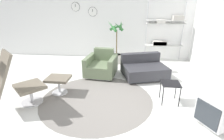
{
  "coord_description": "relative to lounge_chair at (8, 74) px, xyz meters",
  "views": [
    {
      "loc": [
        0.72,
        -3.55,
        1.99
      ],
      "look_at": [
        0.33,
        0.19,
        0.55
      ],
      "focal_mm": 28.0,
      "sensor_mm": 36.0,
      "label": 1
    }
  ],
  "objects": [
    {
      "name": "round_rug",
      "position": [
        1.58,
        0.52,
        -0.73
      ],
      "size": [
        2.45,
        2.45,
        0.01
      ],
      "color": "slate",
      "rests_on": "ground_plane"
    },
    {
      "name": "side_table",
      "position": [
        3.15,
        0.57,
        -0.35
      ],
      "size": [
        0.37,
        0.37,
        0.44
      ],
      "color": "black",
      "rests_on": "ground_plane"
    },
    {
      "name": "armchair_red",
      "position": [
        1.47,
        1.93,
        -0.47
      ],
      "size": [
        0.92,
        0.97,
        0.73
      ],
      "rotation": [
        0.0,
        0.0,
        3.04
      ],
      "color": "silver",
      "rests_on": "ground_plane"
    },
    {
      "name": "lounge_chair",
      "position": [
        0.0,
        0.0,
        0.0
      ],
      "size": [
        1.06,
        1.09,
        1.27
      ],
      "rotation": [
        0.0,
        0.0,
        -0.74
      ],
      "color": "#BCBCC1",
      "rests_on": "ground_plane"
    },
    {
      "name": "ground_plane",
      "position": [
        1.55,
        0.73,
        -0.74
      ],
      "size": [
        12.0,
        12.0,
        0.0
      ],
      "primitive_type": "plane",
      "color": "silver"
    },
    {
      "name": "ottoman",
      "position": [
        0.65,
        0.72,
        -0.43
      ],
      "size": [
        0.52,
        0.44,
        0.4
      ],
      "color": "#BCBCC1",
      "rests_on": "ground_plane"
    },
    {
      "name": "crt_television",
      "position": [
        3.74,
        -0.19,
        -0.45
      ],
      "size": [
        0.61,
        0.64,
        0.53
      ],
      "rotation": [
        0.0,
        0.0,
        2.08
      ],
      "color": "#B7B7B7",
      "rests_on": "ground_plane"
    },
    {
      "name": "wall_back",
      "position": [
        1.55,
        3.83,
        0.66
      ],
      "size": [
        12.0,
        0.09,
        2.8
      ],
      "color": "white",
      "rests_on": "ground_plane"
    },
    {
      "name": "couch_low",
      "position": [
        2.69,
        1.94,
        -0.51
      ],
      "size": [
        1.39,
        1.23,
        0.62
      ],
      "rotation": [
        0.0,
        0.0,
        3.44
      ],
      "color": "black",
      "rests_on": "ground_plane"
    },
    {
      "name": "shelf_unit",
      "position": [
        3.48,
        3.61,
        0.28
      ],
      "size": [
        1.34,
        0.28,
        2.04
      ],
      "color": "#BCBCC1",
      "rests_on": "ground_plane"
    },
    {
      "name": "potted_plant",
      "position": [
        1.81,
        3.1,
        -0.2
      ],
      "size": [
        0.59,
        0.61,
        1.49
      ],
      "color": "silver",
      "rests_on": "ground_plane"
    }
  ]
}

